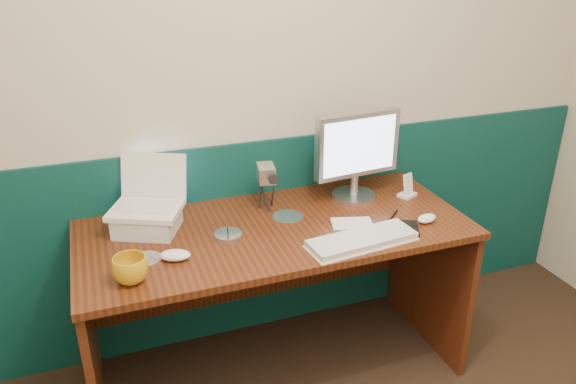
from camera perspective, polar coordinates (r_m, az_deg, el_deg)
name	(u,v)px	position (r m, az deg, el deg)	size (l,w,h in m)	color
back_wall	(264,85)	(2.50, -2.43, 10.77)	(3.50, 0.04, 2.50)	beige
wainscot	(268,237)	(2.76, -2.09, -4.63)	(3.48, 0.02, 1.00)	#072F31
desk	(276,302)	(2.51, -1.19, -11.12)	(1.60, 0.70, 0.75)	#371B0A
laptop_riser	(147,222)	(2.34, -14.10, -2.93)	(0.24, 0.20, 0.08)	silver
laptop	(143,186)	(2.27, -14.49, 0.55)	(0.27, 0.21, 0.23)	white
monitor	(356,156)	(2.52, 6.88, 3.63)	(0.40, 0.12, 0.40)	#AFAEB3
keyboard	(362,241)	(2.21, 7.50, -4.93)	(0.43, 0.14, 0.02)	silver
mouse_right	(427,218)	(2.42, 13.93, -2.62)	(0.10, 0.06, 0.03)	white
mouse_left	(175,255)	(2.12, -11.40, -6.31)	(0.11, 0.07, 0.04)	white
mug	(130,270)	(2.01, -15.73, -7.59)	(0.12, 0.12, 0.10)	#C59312
camcorder	(266,190)	(2.44, -2.22, 0.21)	(0.08, 0.12, 0.18)	#BCBCC1
cd_spindle	(228,236)	(2.24, -6.11, -4.45)	(0.11, 0.11, 0.02)	#ADB1BD
cd_loose_a	(147,258)	(2.16, -14.17, -6.55)	(0.11, 0.11, 0.00)	silver
cd_loose_b	(288,216)	(2.40, -0.02, -2.48)	(0.13, 0.13, 0.00)	silver
pen	(392,217)	(2.43, 10.53, -2.51)	(0.01, 0.01, 0.14)	black
papers	(352,224)	(2.35, 6.52, -3.20)	(0.17, 0.11, 0.00)	silver
dock	(407,195)	(2.64, 12.01, -0.28)	(0.08, 0.06, 0.01)	white
music_player	(408,184)	(2.62, 12.11, 0.81)	(0.05, 0.01, 0.09)	silver
pda	(409,229)	(2.34, 12.18, -3.65)	(0.07, 0.13, 0.01)	black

